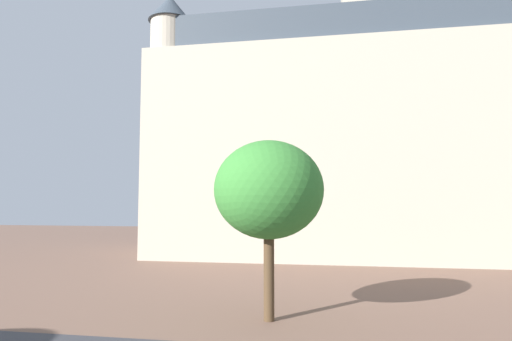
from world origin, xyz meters
TOP-DOWN VIEW (x-y plane):
  - landmark_building at (3.27, 32.70)m, footprint 29.67×10.14m
  - tree_curb_far at (-0.49, 14.38)m, footprint 3.77×3.77m

SIDE VIEW (x-z plane):
  - tree_curb_far at x=-0.49m, z-range 1.33..7.44m
  - landmark_building at x=3.27m, z-range -8.68..27.88m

